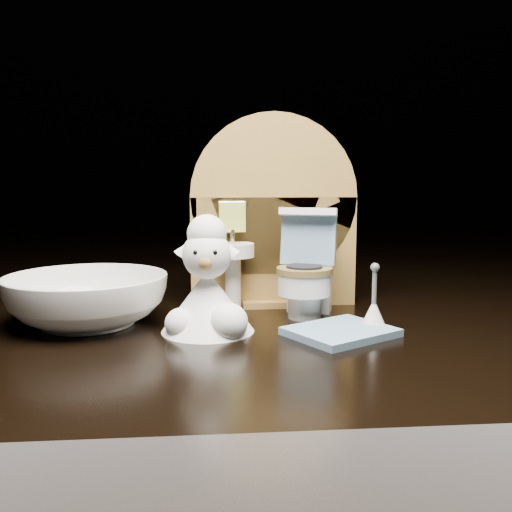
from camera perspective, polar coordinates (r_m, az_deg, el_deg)
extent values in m
cube|color=black|center=(0.41, 2.75, -13.61)|extent=(2.50, 2.50, 0.10)
cube|color=#A87E3A|center=(0.45, 1.73, 0.48)|extent=(0.13, 0.02, 0.09)
cylinder|color=#A87E3A|center=(0.45, 1.76, 5.92)|extent=(0.13, 0.02, 0.13)
cube|color=#A87E3A|center=(0.46, 1.71, -4.54)|extent=(0.05, 0.04, 0.01)
cylinder|color=white|center=(0.44, -2.32, -2.62)|extent=(0.01, 0.01, 0.04)
cylinder|color=white|center=(0.43, -2.32, 0.60)|extent=(0.03, 0.03, 0.01)
cylinder|color=silver|center=(0.44, -2.38, 2.05)|extent=(0.00, 0.00, 0.01)
cube|color=#CBD74E|center=(0.44, -2.39, 3.88)|extent=(0.02, 0.01, 0.02)
cube|color=#A87E3A|center=(0.45, 6.47, 1.50)|extent=(0.02, 0.01, 0.02)
cylinder|color=#C2B197|center=(0.44, 6.61, 0.64)|extent=(0.02, 0.02, 0.02)
cylinder|color=white|center=(0.42, 4.89, -4.97)|extent=(0.02, 0.02, 0.02)
cylinder|color=white|center=(0.41, 4.85, -2.74)|extent=(0.04, 0.04, 0.02)
cylinder|color=brown|center=(0.41, 4.86, -1.43)|extent=(0.04, 0.04, 0.00)
cube|color=white|center=(0.43, 5.38, -2.43)|extent=(0.04, 0.02, 0.05)
cube|color=#62829F|center=(0.42, 5.28, 1.81)|extent=(0.04, 0.03, 0.04)
cube|color=white|center=(0.42, 5.22, 4.42)|extent=(0.04, 0.02, 0.01)
cylinder|color=#94B237|center=(0.43, 6.62, 1.47)|extent=(0.01, 0.01, 0.01)
cube|color=#62829F|center=(0.37, 8.46, -7.51)|extent=(0.08, 0.08, 0.00)
cone|color=white|center=(0.39, 11.68, -5.75)|extent=(0.02, 0.02, 0.02)
cylinder|color=#59595B|center=(0.39, 11.76, -3.01)|extent=(0.00, 0.00, 0.02)
sphere|color=#59595B|center=(0.38, 11.81, -1.13)|extent=(0.01, 0.01, 0.01)
cone|color=white|center=(0.38, -4.87, -4.48)|extent=(0.06, 0.06, 0.04)
sphere|color=white|center=(0.36, -2.76, -6.62)|extent=(0.02, 0.02, 0.02)
sphere|color=white|center=(0.37, -7.53, -6.73)|extent=(0.02, 0.02, 0.02)
sphere|color=white|center=(0.37, -4.94, 0.12)|extent=(0.03, 0.03, 0.03)
sphere|color=#B99046|center=(0.36, -5.07, -0.61)|extent=(0.01, 0.01, 0.01)
sphere|color=white|center=(0.37, -4.94, 2.20)|extent=(0.03, 0.03, 0.03)
cone|color=white|center=(0.37, -7.13, 0.78)|extent=(0.01, 0.01, 0.01)
cone|color=white|center=(0.37, -2.71, 0.79)|extent=(0.01, 0.01, 0.01)
sphere|color=black|center=(0.36, -6.00, 0.33)|extent=(0.00, 0.00, 0.00)
sphere|color=black|center=(0.36, -4.19, 0.33)|extent=(0.00, 0.00, 0.00)
imported|color=white|center=(0.41, -16.56, -4.24)|extent=(0.11, 0.11, 0.03)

